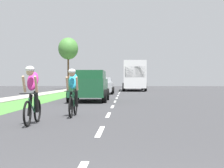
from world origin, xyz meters
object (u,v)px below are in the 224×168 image
object	(u,v)px
suv_dark_green	(90,85)
cyclist_trailing	(73,92)
pickup_red	(133,83)
cyclist_lead	(32,95)
bus_white	(134,75)
street_tree_far	(68,49)
sedan_silver	(103,86)

from	to	relation	value
suv_dark_green	cyclist_trailing	bearing A→B (deg)	-87.75
pickup_red	cyclist_lead	bearing A→B (deg)	-94.40
suv_dark_green	bus_white	xyz separation A→B (m)	(3.16, 23.69, 1.03)
cyclist_lead	bus_white	size ratio (longest dim) A/B	0.15
cyclist_trailing	bus_white	bearing A→B (deg)	85.06
bus_white	street_tree_far	bearing A→B (deg)	149.25
bus_white	pickup_red	size ratio (longest dim) A/B	2.27
sedan_silver	bus_white	size ratio (longest dim) A/B	0.37
suv_dark_green	bus_white	size ratio (longest dim) A/B	0.41
bus_white	street_tree_far	xyz separation A→B (m)	(-9.14, 5.44, 3.75)
cyclist_lead	suv_dark_green	distance (m)	11.02
cyclist_lead	cyclist_trailing	distance (m)	2.32
suv_dark_green	sedan_silver	world-z (taller)	suv_dark_green
cyclist_trailing	sedan_silver	world-z (taller)	cyclist_trailing
cyclist_lead	street_tree_far	bearing A→B (deg)	97.86
cyclist_trailing	bus_white	xyz separation A→B (m)	(2.81, 32.51, 1.17)
cyclist_lead	suv_dark_green	bearing A→B (deg)	87.72
sedan_silver	street_tree_far	size ratio (longest dim) A/B	0.59
pickup_red	street_tree_far	size ratio (longest dim) A/B	0.70
sedan_silver	pickup_red	size ratio (longest dim) A/B	0.84
cyclist_lead	street_tree_far	xyz separation A→B (m)	(-5.54, 40.14, 4.92)
cyclist_lead	sedan_silver	world-z (taller)	cyclist_lead
bus_white	cyclist_trailing	bearing A→B (deg)	-94.94
suv_dark_green	pickup_red	size ratio (longest dim) A/B	0.92
street_tree_far	suv_dark_green	bearing A→B (deg)	-78.39
suv_dark_green	sedan_silver	xyz separation A→B (m)	(0.04, 11.75, -0.18)
pickup_red	cyclist_trailing	bearing A→B (deg)	-93.67
cyclist_lead	cyclist_trailing	world-z (taller)	same
pickup_red	street_tree_far	world-z (taller)	street_tree_far
pickup_red	bus_white	bearing A→B (deg)	-91.02
cyclist_trailing	suv_dark_green	bearing A→B (deg)	92.25
suv_dark_green	sedan_silver	bearing A→B (deg)	89.78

